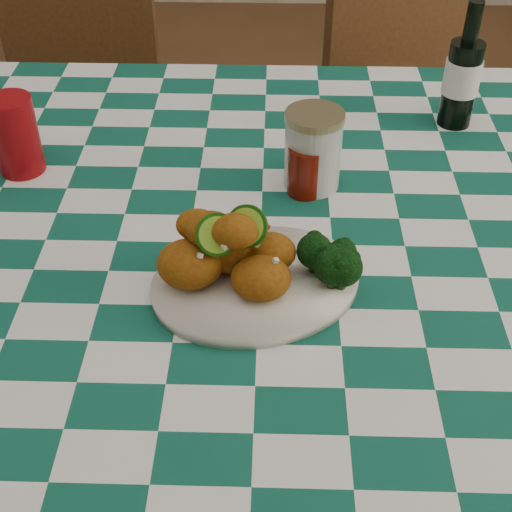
# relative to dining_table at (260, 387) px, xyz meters

# --- Properties ---
(ground) EXTENTS (5.00, 5.00, 0.00)m
(ground) POSITION_rel_dining_table_xyz_m (0.00, 0.00, -0.39)
(ground) COLOR brown
(ground) RESTS_ON ground
(dining_table) EXTENTS (1.66, 1.06, 0.79)m
(dining_table) POSITION_rel_dining_table_xyz_m (0.00, 0.00, 0.00)
(dining_table) COLOR #0F5140
(dining_table) RESTS_ON ground
(plate) EXTENTS (0.33, 0.29, 0.02)m
(plate) POSITION_rel_dining_table_xyz_m (-0.00, -0.16, 0.40)
(plate) COLOR silver
(plate) RESTS_ON dining_table
(fried_chicken_pile) EXTENTS (0.16, 0.12, 0.10)m
(fried_chicken_pile) POSITION_rel_dining_table_xyz_m (-0.03, -0.16, 0.46)
(fried_chicken_pile) COLOR #8B510D
(fried_chicken_pile) RESTS_ON plate
(broccoli_side) EXTENTS (0.07, 0.07, 0.06)m
(broccoli_side) POSITION_rel_dining_table_xyz_m (0.09, -0.15, 0.44)
(broccoli_side) COLOR black
(broccoli_side) RESTS_ON plate
(red_tumbler) EXTENTS (0.08, 0.08, 0.13)m
(red_tumbler) POSITION_rel_dining_table_xyz_m (-0.39, 0.12, 0.46)
(red_tumbler) COLOR maroon
(red_tumbler) RESTS_ON dining_table
(ketchup_bottle) EXTENTS (0.07, 0.07, 0.12)m
(ketchup_bottle) POSITION_rel_dining_table_xyz_m (0.07, 0.07, 0.46)
(ketchup_bottle) COLOR #5C0E04
(ketchup_bottle) RESTS_ON dining_table
(mason_jar) EXTENTS (0.10, 0.10, 0.13)m
(mason_jar) POSITION_rel_dining_table_xyz_m (0.08, 0.09, 0.46)
(mason_jar) COLOR #B2BCBA
(mason_jar) RESTS_ON dining_table
(beer_bottle) EXTENTS (0.07, 0.07, 0.22)m
(beer_bottle) POSITION_rel_dining_table_xyz_m (0.34, 0.29, 0.50)
(beer_bottle) COLOR black
(beer_bottle) RESTS_ON dining_table
(wooden_chair_left) EXTENTS (0.40, 0.41, 0.86)m
(wooden_chair_left) POSITION_rel_dining_table_xyz_m (-0.48, 0.70, 0.04)
(wooden_chair_left) COLOR #472814
(wooden_chair_left) RESTS_ON ground
(wooden_chair_right) EXTENTS (0.58, 0.59, 0.96)m
(wooden_chair_right) POSITION_rel_dining_table_xyz_m (0.42, 0.76, 0.08)
(wooden_chair_right) COLOR #472814
(wooden_chair_right) RESTS_ON ground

